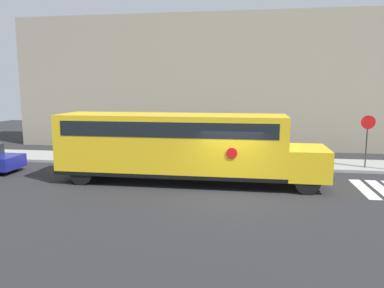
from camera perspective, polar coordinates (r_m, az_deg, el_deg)
ground_plane at (r=14.90m, az=5.82°, el=-7.96°), size 60.00×60.00×0.00m
sidewalk_strip at (r=21.19m, az=6.82°, el=-2.75°), size 44.00×3.00×0.15m
building_backdrop at (r=27.27m, az=7.54°, el=9.28°), size 32.00×4.00×9.14m
school_bus at (r=16.62m, az=-1.93°, el=0.07°), size 11.71×2.57×3.06m
stop_sign at (r=20.98m, az=25.15°, el=1.34°), size 0.70×0.10×2.84m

